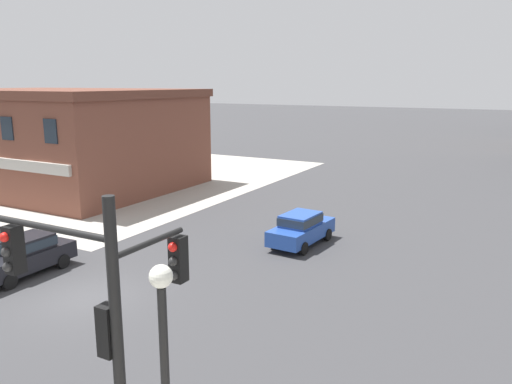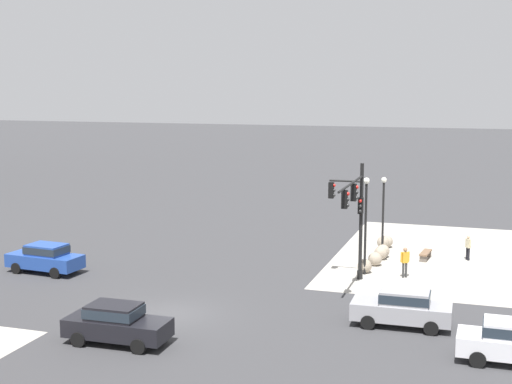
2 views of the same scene
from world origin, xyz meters
TOP-DOWN VIEW (x-y plane):
  - ground_plane at (0.00, 0.00)m, footprint 320.00×320.00m
  - sidewalk_corner_slab at (16.00, -14.50)m, footprint 20.00×19.00m
  - traffic_signal_main at (7.73, -7.25)m, footprint 6.46×2.09m
  - bollard_sphere_curb_a at (10.33, -7.49)m, footprint 0.83×0.83m
  - bollard_sphere_curb_b at (12.21, -7.80)m, footprint 0.83×0.83m
  - bollard_sphere_curb_c at (13.85, -7.90)m, footprint 0.83×0.83m
  - bollard_sphere_curb_d at (14.48, -7.95)m, footprint 0.83×0.83m
  - bollard_sphere_curb_e at (17.05, -7.60)m, footprint 0.83×0.83m
  - bollard_sphere_curb_f at (17.34, -7.78)m, footprint 0.83×0.83m
  - bench_near_signal at (14.78, -10.55)m, footprint 1.84×0.67m
  - pedestrian_near_bench at (15.36, -13.05)m, footprint 0.47×0.36m
  - pedestrian_at_curb at (10.03, -9.80)m, footprint 0.36×0.47m
  - street_lamp_corner_near at (10.00, -7.54)m, footprint 0.36×0.36m
  - street_lamp_mid_sidewalk at (15.87, -7.70)m, footprint 0.36×0.36m
  - car_main_northbound_far at (1.65, -10.64)m, footprint 1.98×4.44m
  - car_main_southbound_far at (-4.24, 0.47)m, footprint 1.95×4.43m
  - car_cross_eastbound at (4.68, 10.03)m, footprint 2.15×4.53m

SIDE VIEW (x-z plane):
  - ground_plane at x=0.00m, z-range 0.00..0.00m
  - sidewalk_corner_slab at x=16.00m, z-range -0.01..0.01m
  - bench_near_signal at x=14.78m, z-range 0.08..0.57m
  - bollard_sphere_curb_a at x=10.33m, z-range 0.00..0.83m
  - bollard_sphere_curb_b at x=12.21m, z-range 0.00..0.83m
  - bollard_sphere_curb_c at x=13.85m, z-range 0.00..0.83m
  - bollard_sphere_curb_d at x=14.48m, z-range 0.00..0.83m
  - bollard_sphere_curb_e at x=17.05m, z-range 0.00..0.83m
  - bollard_sphere_curb_f at x=17.34m, z-range 0.00..0.83m
  - pedestrian_near_bench at x=15.36m, z-range 0.11..1.71m
  - car_main_northbound_far at x=1.65m, z-range 0.08..1.76m
  - car_main_southbound_far at x=-4.24m, z-range 0.08..1.76m
  - car_cross_eastbound at x=4.68m, z-range 0.08..1.76m
  - pedestrian_at_curb at x=10.03m, z-range 0.13..1.87m
  - street_lamp_mid_sidewalk at x=15.87m, z-range 0.66..5.58m
  - street_lamp_corner_near at x=10.00m, z-range 0.69..6.29m
  - traffic_signal_main at x=7.73m, z-range 0.91..7.42m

